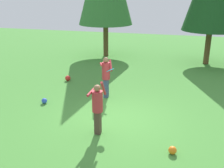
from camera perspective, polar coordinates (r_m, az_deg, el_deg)
The scene contains 8 objects.
ground_plane at distance 9.50m, azimuth 1.21°, elevation -7.64°, with size 40.00×40.00×0.00m, color #478C38.
person_thrower at distance 8.20m, azimuth -3.16°, elevation -4.58°, with size 0.50×0.58×1.83m.
person_catcher at distance 11.03m, azimuth -1.32°, elevation 2.22°, with size 0.66×0.72×1.77m.
frisbee at distance 9.03m, azimuth -0.41°, elevation 3.03°, with size 0.32×0.34×0.16m.
ball_red at distance 13.58m, azimuth -9.55°, elevation 1.25°, with size 0.28×0.28×0.28m, color red.
ball_yellow at distance 10.40m, azimuth -3.43°, elevation -4.54°, with size 0.20×0.20×0.20m, color yellow.
ball_orange at distance 7.80m, azimuth 12.97°, elevation -13.80°, with size 0.24×0.24×0.24m, color orange.
ball_blue at distance 11.06m, azimuth -14.45°, elevation -3.56°, with size 0.23×0.23×0.23m, color blue.
Camera 1 is at (2.03, -8.20, 4.34)m, focal length 42.19 mm.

